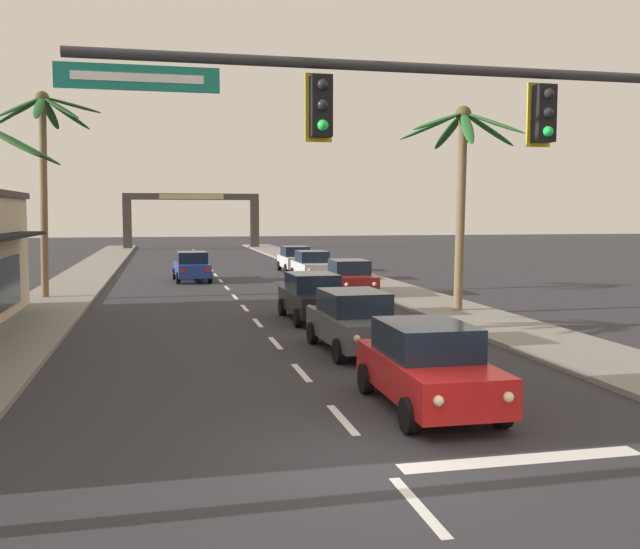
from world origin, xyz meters
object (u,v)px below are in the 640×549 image
Objects in this scene: palm_right_second at (461,163)px; sedan_lead_at_stop_bar at (427,366)px; sedan_parked_mid_kerb at (312,265)px; sedan_oncoming_far at (192,266)px; sedan_parked_far_kerb at (295,259)px; sedan_fifth_in_queue at (313,296)px; town_gateway_arch at (192,212)px; sedan_parked_nearest_kerb at (350,278)px; traffic_signal_mast at (544,148)px; palm_left_third at (44,145)px; sedan_third_in_queue at (355,321)px.

sedan_lead_at_stop_bar is at bearing -116.06° from palm_right_second.
sedan_parked_mid_kerb is 0.57× the size of palm_right_second.
sedan_parked_far_kerb is (6.93, 5.18, 0.00)m from sedan_oncoming_far.
sedan_fifth_in_queue is 54.38m from town_gateway_arch.
traffic_signal_mast is at bearing -96.29° from sedan_parked_nearest_kerb.
town_gateway_arch is (8.20, 45.79, -2.86)m from palm_left_third.
sedan_parked_far_kerb is at bearing 83.94° from sedan_lead_at_stop_bar.
sedan_third_in_queue is at bearing -132.56° from palm_right_second.
sedan_fifth_in_queue is at bearing -98.83° from sedan_parked_far_kerb.
sedan_third_in_queue is 1.01× the size of sedan_parked_mid_kerb.
town_gateway_arch reaches higher than sedan_parked_far_kerb.
sedan_third_in_queue is 22.19m from sedan_oncoming_far.
traffic_signal_mast is at bearing -81.44° from sedan_oncoming_far.
palm_left_third is (-10.23, 8.46, 5.95)m from sedan_fifth_in_queue.
sedan_parked_mid_kerb is (3.38, 27.02, 0.00)m from sedan_lead_at_stop_bar.
sedan_fifth_in_queue is at bearing -175.23° from palm_right_second.
sedan_fifth_in_queue is 16.36m from sedan_oncoming_far.
sedan_lead_at_stop_bar is at bearing -63.84° from palm_left_third.
sedan_fifth_in_queue is at bearing -87.85° from town_gateway_arch.
sedan_oncoming_far is 11.61m from palm_left_third.
traffic_signal_mast is 21.61m from sedan_parked_nearest_kerb.
sedan_third_in_queue and sedan_parked_nearest_kerb have the same top height.
palm_right_second is at bearing -79.60° from sedan_parked_mid_kerb.
sedan_parked_mid_kerb is (-0.06, 8.15, 0.00)m from sedan_parked_nearest_kerb.
sedan_oncoming_far is (-3.65, 15.95, 0.00)m from sedan_fifth_in_queue.
palm_left_third reaches higher than town_gateway_arch.
sedan_lead_at_stop_bar is at bearing -100.31° from sedan_parked_nearest_kerb.
town_gateway_arch is (-2.92, 68.38, -0.94)m from traffic_signal_mast.
sedan_fifth_in_queue and sedan_parked_far_kerb have the same top height.
traffic_signal_mast is 1.45× the size of palm_right_second.
traffic_signal_mast is 2.56× the size of sedan_parked_far_kerb.
sedan_oncoming_far is at bearing 98.56° from traffic_signal_mast.
sedan_oncoming_far is 1.01× the size of sedan_parked_mid_kerb.
palm_left_third is at bearing -153.58° from sedan_parked_mid_kerb.
traffic_signal_mast is at bearing -87.56° from town_gateway_arch.
palm_right_second is at bearing -67.92° from sedan_parked_nearest_kerb.
sedan_lead_at_stop_bar is 23.46m from palm_left_third.
traffic_signal_mast is 0.78× the size of town_gateway_arch.
sedan_oncoming_far is 8.65m from sedan_parked_far_kerb.
sedan_fifth_in_queue is at bearing 89.28° from sedan_third_in_queue.
sedan_lead_at_stop_bar is 1.00× the size of sedan_parked_far_kerb.
palm_right_second is at bearing -82.95° from sedan_parked_far_kerb.
sedan_third_in_queue is 0.49× the size of palm_left_third.
palm_right_second reaches higher than town_gateway_arch.
sedan_parked_far_kerb is at bearing 89.70° from sedan_parked_nearest_kerb.
palm_left_third is 1.16× the size of palm_right_second.
town_gateway_arch is (-5.32, 33.12, 3.09)m from sedan_parked_far_kerb.
sedan_third_in_queue is 10.01m from palm_right_second.
sedan_lead_at_stop_bar is 66.25m from town_gateway_arch.
sedan_lead_at_stop_bar is 0.49× the size of palm_left_third.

